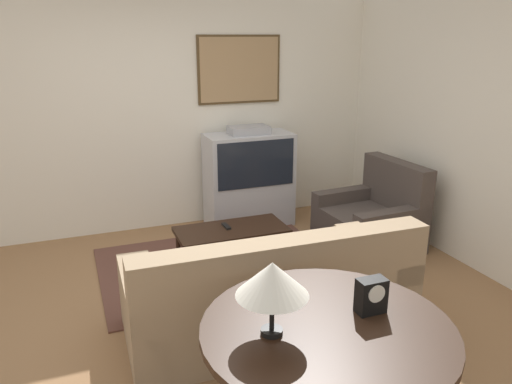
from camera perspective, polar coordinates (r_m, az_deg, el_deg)
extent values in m
plane|color=#8E6642|center=(4.21, -5.04, -13.57)|extent=(12.00, 12.00, 0.00)
cube|color=silver|center=(5.75, -11.42, 8.97)|extent=(12.00, 0.06, 2.70)
cube|color=#4C381E|center=(5.91, -1.92, 13.82)|extent=(0.99, 0.03, 0.77)
cube|color=#A37F56|center=(5.89, -1.86, 13.81)|extent=(0.94, 0.01, 0.72)
cube|color=silver|center=(5.07, 24.60, 6.61)|extent=(0.06, 12.00, 2.70)
cube|color=brown|center=(4.97, -4.26, -8.33)|extent=(2.26, 1.64, 0.01)
cube|color=#B7B7BC|center=(5.93, -0.81, -1.41)|extent=(1.00, 0.48, 0.49)
cube|color=#B7B7BC|center=(5.78, -0.83, 3.73)|extent=(1.00, 0.48, 0.60)
cube|color=black|center=(5.56, 0.04, 3.17)|extent=(0.90, 0.01, 0.53)
cube|color=#9E9EA3|center=(5.71, -0.85, 7.11)|extent=(0.45, 0.26, 0.09)
cube|color=#9E8466|center=(3.92, 1.26, -12.55)|extent=(2.13, 0.99, 0.41)
cube|color=#9E8466|center=(3.42, 3.49, -9.04)|extent=(2.12, 0.27, 0.46)
cube|color=#9E8466|center=(4.27, 13.23, -9.17)|extent=(0.26, 0.95, 0.57)
cube|color=#9E8466|center=(3.70, -12.82, -13.63)|extent=(0.26, 0.95, 0.57)
cube|color=#715F49|center=(3.75, 9.44, -7.82)|extent=(0.36, 0.13, 0.34)
cube|color=#715F49|center=(3.42, -4.87, -10.20)|extent=(0.36, 0.13, 0.34)
cube|color=#473D38|center=(5.50, 12.63, -4.04)|extent=(0.91, 0.99, 0.38)
cube|color=#473D38|center=(5.56, 15.76, 0.84)|extent=(0.23, 0.95, 0.51)
cube|color=#473D38|center=(5.77, 10.37, -2.12)|extent=(0.87, 0.21, 0.52)
cube|color=#473D38|center=(5.19, 15.26, -4.74)|extent=(0.87, 0.21, 0.52)
cube|color=black|center=(4.81, -2.83, -4.39)|extent=(1.06, 0.51, 0.04)
cylinder|color=black|center=(4.60, -7.74, -8.35)|extent=(0.04, 0.04, 0.36)
cylinder|color=black|center=(4.88, 3.39, -6.63)|extent=(0.04, 0.04, 0.36)
cylinder|color=black|center=(4.96, -8.86, -6.39)|extent=(0.04, 0.04, 0.36)
cylinder|color=black|center=(5.22, 1.53, -4.92)|extent=(0.04, 0.04, 0.36)
cylinder|color=black|center=(2.64, 8.17, -15.31)|extent=(1.30, 1.30, 0.04)
cube|color=black|center=(2.68, 8.12, -16.43)|extent=(1.10, 0.52, 0.08)
cylinder|color=black|center=(3.12, 14.97, -18.66)|extent=(0.05, 0.05, 0.72)
cylinder|color=black|center=(2.55, 1.81, -15.62)|extent=(0.11, 0.11, 0.02)
cylinder|color=black|center=(2.45, 1.85, -12.20)|extent=(0.02, 0.02, 0.32)
cone|color=white|center=(2.40, 1.87, -9.90)|extent=(0.36, 0.36, 0.17)
cube|color=black|center=(2.74, 13.02, -11.46)|extent=(0.15, 0.09, 0.19)
cylinder|color=white|center=(2.69, 13.64, -11.27)|extent=(0.10, 0.01, 0.10)
cube|color=black|center=(4.84, -3.43, -3.91)|extent=(0.05, 0.16, 0.02)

